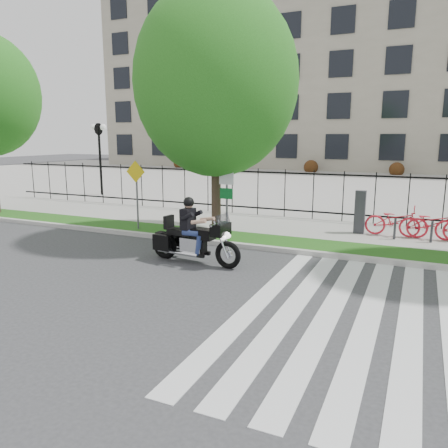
% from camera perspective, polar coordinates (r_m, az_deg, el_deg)
% --- Properties ---
extents(ground, '(120.00, 120.00, 0.00)m').
position_cam_1_polar(ground, '(10.48, -6.84, -8.17)').
color(ground, '#343436').
rests_on(ground, ground).
extents(curb, '(60.00, 0.20, 0.15)m').
position_cam_1_polar(curb, '(13.98, 1.86, -2.78)').
color(curb, '#AFACA5').
rests_on(curb, ground).
extents(grass_verge, '(60.00, 1.50, 0.15)m').
position_cam_1_polar(grass_verge, '(14.74, 3.12, -2.04)').
color(grass_verge, '#245415').
rests_on(grass_verge, ground).
extents(sidewalk, '(60.00, 3.50, 0.15)m').
position_cam_1_polar(sidewalk, '(17.04, 6.17, -0.25)').
color(sidewalk, '#9C9891').
rests_on(sidewalk, ground).
extents(plaza, '(80.00, 34.00, 0.10)m').
position_cam_1_polar(plaza, '(34.00, 15.51, 5.17)').
color(plaza, '#9C9891').
rests_on(plaza, ground).
extents(crosswalk_stripes, '(5.70, 8.00, 0.01)m').
position_cam_1_polar(crosswalk_stripes, '(9.13, 20.72, -11.87)').
color(crosswalk_stripes, silver).
rests_on(crosswalk_stripes, ground).
extents(iron_fence, '(30.00, 0.06, 2.00)m').
position_cam_1_polar(iron_fence, '(18.52, 7.94, 4.01)').
color(iron_fence, black).
rests_on(iron_fence, sidewalk).
extents(office_building, '(60.00, 21.90, 20.15)m').
position_cam_1_polar(office_building, '(53.98, 19.60, 17.65)').
color(office_building, gray).
rests_on(office_building, ground).
extents(lamp_post_left, '(1.06, 0.70, 4.25)m').
position_cam_1_polar(lamp_post_left, '(26.68, -15.99, 10.34)').
color(lamp_post_left, black).
rests_on(lamp_post_left, ground).
extents(street_tree_1, '(5.37, 5.37, 8.17)m').
position_cam_1_polar(street_tree_1, '(14.91, -1.09, 18.08)').
color(street_tree_1, '#33261B').
rests_on(street_tree_1, grass_verge).
extents(sign_pole_regulatory, '(0.50, 0.09, 2.50)m').
position_cam_1_polar(sign_pole_regulatory, '(14.34, 0.34, 4.36)').
color(sign_pole_regulatory, '#59595B').
rests_on(sign_pole_regulatory, grass_verge).
extents(sign_pole_warning, '(0.78, 0.09, 2.49)m').
position_cam_1_polar(sign_pole_warning, '(16.12, -11.37, 4.92)').
color(sign_pole_warning, '#59595B').
rests_on(sign_pole_warning, grass_verge).
extents(motorcycle_rider, '(2.90, 0.93, 2.24)m').
position_cam_1_polar(motorcycle_rider, '(12.16, -3.94, -1.71)').
color(motorcycle_rider, black).
rests_on(motorcycle_rider, ground).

